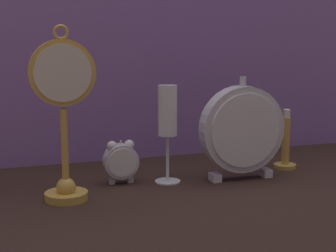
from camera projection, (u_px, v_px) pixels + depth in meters
name	position (u px, v px, depth m)	size (l,w,h in m)	color
ground_plane	(180.00, 192.00, 1.17)	(4.00, 4.00, 0.00)	black
fabric_backdrop_drape	(137.00, 6.00, 1.40)	(1.36, 0.01, 0.78)	#8460A8
pocket_watch_on_stand	(64.00, 116.00, 1.09)	(0.13, 0.09, 0.35)	gold
alarm_clock_twin_bell	(121.00, 160.00, 1.23)	(0.08, 0.03, 0.10)	silver
mantel_clock_silver	(242.00, 130.00, 1.25)	(0.19, 0.04, 0.23)	silver
champagne_flute	(167.00, 118.00, 1.22)	(0.06, 0.06, 0.22)	silver
brass_candlestick	(286.00, 149.00, 1.36)	(0.05, 0.05, 0.15)	gold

